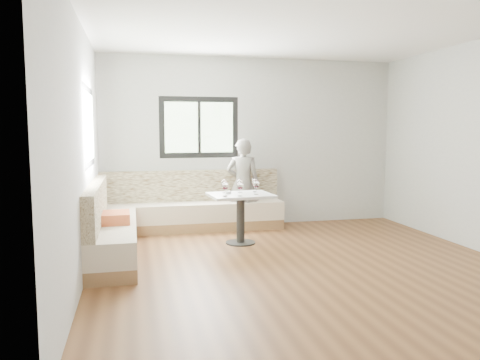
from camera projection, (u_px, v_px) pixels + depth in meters
name	position (u px, v px, depth m)	size (l,w,h in m)	color
room	(296.00, 147.00, 5.52)	(5.01, 5.01, 2.81)	brown
banquette	(161.00, 218.00, 6.80)	(2.90, 2.80, 0.95)	olive
table	(241.00, 206.00, 6.62)	(0.92, 0.74, 0.71)	black
person	(243.00, 184.00, 7.60)	(0.54, 0.35, 1.47)	#65615A
olive_ramekin	(228.00, 192.00, 6.63)	(0.09, 0.09, 0.04)	white
wine_glass_a	(225.00, 186.00, 6.35)	(0.09, 0.09, 0.20)	white
wine_glass_b	(240.00, 186.00, 6.36)	(0.09, 0.09, 0.20)	white
wine_glass_c	(256.00, 185.00, 6.52)	(0.09, 0.09, 0.20)	white
wine_glass_d	(240.00, 183.00, 6.70)	(0.09, 0.09, 0.20)	white
wine_glass_e	(255.00, 183.00, 6.78)	(0.09, 0.09, 0.20)	white
wine_glass_f	(224.00, 184.00, 6.67)	(0.09, 0.09, 0.20)	white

